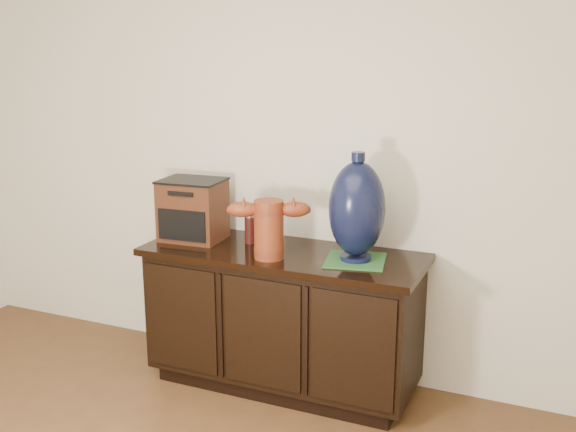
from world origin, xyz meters
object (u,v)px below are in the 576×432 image
at_px(sideboard, 283,318).
at_px(tv_radio, 193,210).
at_px(lamp_base, 357,209).
at_px(spray_can, 250,228).
at_px(terracotta_vessel, 269,226).

relative_size(sideboard, tv_radio, 4.21).
bearing_deg(lamp_base, tv_radio, 178.90).
xyz_separation_m(sideboard, tv_radio, (-0.54, 0.01, 0.53)).
height_order(tv_radio, spray_can, tv_radio).
xyz_separation_m(terracotta_vessel, tv_radio, (-0.52, 0.14, -0.00)).
xyz_separation_m(tv_radio, spray_can, (0.32, 0.06, -0.08)).
relative_size(sideboard, spray_can, 8.67).
distance_m(sideboard, lamp_base, 0.74).
bearing_deg(lamp_base, spray_can, 173.13).
bearing_deg(tv_radio, spray_can, 6.29).
bearing_deg(sideboard, tv_radio, 178.85).
bearing_deg(sideboard, spray_can, 163.12).
relative_size(terracotta_vessel, lamp_base, 0.76).
bearing_deg(tv_radio, sideboard, -4.94).
distance_m(lamp_base, spray_can, 0.64).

